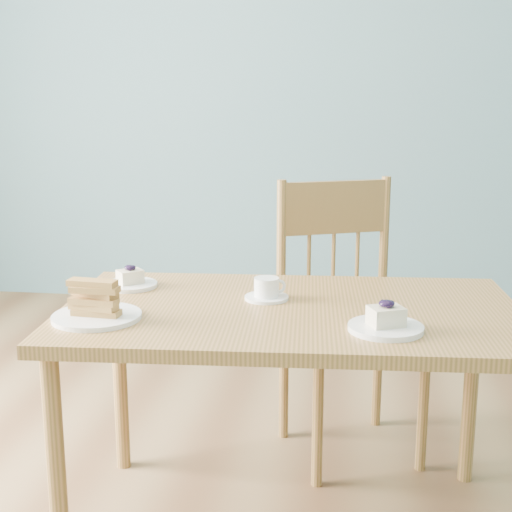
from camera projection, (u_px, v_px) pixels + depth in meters
The scene contains 7 objects.
room at pixel (231, 35), 1.57m from camera, with size 5.01×5.01×2.71m.
dining_table at pixel (291, 330), 1.94m from camera, with size 1.28×0.78×0.66m.
dining_chair at pixel (347, 317), 2.43m from camera, with size 0.56×0.55×0.94m.
cheesecake_plate_near at pixel (386, 323), 1.73m from camera, with size 0.18×0.18×0.08m.
cheesecake_plate_far at pixel (130, 281), 2.12m from camera, with size 0.16×0.16×0.07m.
coffee_cup at pixel (267, 290), 1.99m from camera, with size 0.12×0.12×0.06m.
biscotti_plate at pixel (96, 306), 1.82m from camera, with size 0.23×0.23×0.11m.
Camera 1 is at (0.28, -1.61, 1.22)m, focal length 50.00 mm.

